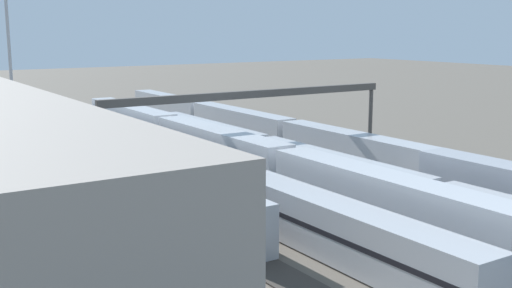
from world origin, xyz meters
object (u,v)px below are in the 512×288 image
train_on_track_1 (345,147)px  train_on_track_4 (286,175)px  train_on_track_6 (126,169)px  signal_gantry (254,101)px  light_mast_1 (8,25)px  train_on_track_5 (135,148)px  train_on_track_3 (419,200)px

train_on_track_1 → train_on_track_4: 17.73m
train_on_track_6 → signal_gantry: 16.04m
train_on_track_1 → train_on_track_4: bearing=122.2°
train_on_track_1 → train_on_track_6: bearing=83.0°
train_on_track_4 → light_mast_1: 53.20m
train_on_track_1 → train_on_track_6: size_ratio=2.43×
train_on_track_1 → train_on_track_5: 23.90m
train_on_track_1 → light_mast_1: light_mast_1 is taller
train_on_track_5 → signal_gantry: (-9.59, -10.00, 5.65)m
train_on_track_3 → train_on_track_5: bearing=16.6°
train_on_track_1 → light_mast_1: (40.61, 27.27, 13.73)m
train_on_track_3 → train_on_track_6: bearing=32.6°
light_mast_1 → signal_gantry: bearing=-155.0°
train_on_track_5 → signal_gantry: bearing=-133.8°
train_on_track_5 → train_on_track_4: size_ratio=1.00×
train_on_track_4 → train_on_track_3: bearing=-155.4°
train_on_track_5 → light_mast_1: 31.65m
train_on_track_1 → train_on_track_4: (-9.44, 15.00, 0.55)m
train_on_track_6 → signal_gantry: size_ratio=1.35×
train_on_track_4 → signal_gantry: bearing=-21.1°
train_on_track_3 → light_mast_1: light_mast_1 is taller
train_on_track_1 → train_on_track_5: train_on_track_1 is taller
train_on_track_3 → signal_gantry: signal_gantry is taller
train_on_track_5 → signal_gantry: 14.96m
train_on_track_1 → light_mast_1: bearing=33.9°
signal_gantry → train_on_track_5: bearing=46.2°
train_on_track_5 → train_on_track_3: bearing=-163.4°
light_mast_1 → signal_gantry: size_ratio=0.70×
train_on_track_3 → train_on_track_1: bearing=-26.2°
train_on_track_5 → train_on_track_6: bearing=153.4°
train_on_track_6 → train_on_track_3: 27.83m
train_on_track_3 → train_on_track_5: train_on_track_3 is taller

